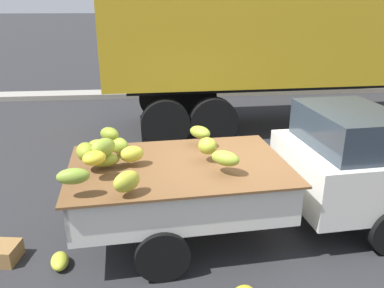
# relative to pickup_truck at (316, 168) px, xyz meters

# --- Properties ---
(ground) EXTENTS (220.00, 220.00, 0.00)m
(ground) POSITION_rel_pickup_truck_xyz_m (-0.97, 0.11, -0.88)
(ground) COLOR #28282B
(curb_strip) EXTENTS (80.00, 0.80, 0.16)m
(curb_strip) POSITION_rel_pickup_truck_xyz_m (-0.97, 8.51, -0.80)
(curb_strip) COLOR gray
(curb_strip) RESTS_ON ground
(pickup_truck) EXTENTS (5.07, 2.16, 1.70)m
(pickup_truck) POSITION_rel_pickup_truck_xyz_m (0.00, 0.00, 0.00)
(pickup_truck) COLOR silver
(pickup_truck) RESTS_ON ground
(semi_trailer) EXTENTS (12.09, 3.05, 3.95)m
(semi_trailer) POSITION_rel_pickup_truck_xyz_m (2.59, 4.79, 1.66)
(semi_trailer) COLOR gold
(semi_trailer) RESTS_ON ground
(fallen_banana_bunch_near_tailgate) EXTENTS (0.28, 0.38, 0.16)m
(fallen_banana_bunch_near_tailgate) POSITION_rel_pickup_truck_xyz_m (-3.43, -0.66, -0.80)
(fallen_banana_bunch_near_tailgate) COLOR gold
(fallen_banana_bunch_near_tailgate) RESTS_ON ground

